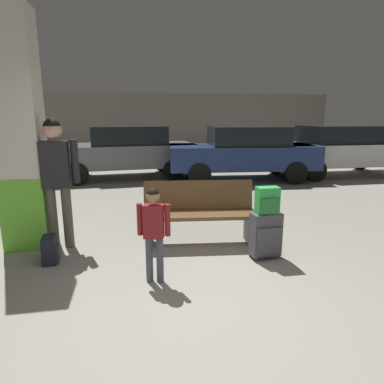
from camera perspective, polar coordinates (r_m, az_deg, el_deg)
The scene contains 12 objects.
ground_plane at distance 7.11m, azimuth -5.58°, elevation -2.34°, with size 18.00×18.00×0.10m, color gray.
garage_back_wall at distance 15.71m, azimuth -8.42°, elevation 11.30°, with size 18.00×0.12×2.80m, color gray.
structural_pillar at distance 5.11m, azimuth -27.29°, elevation 8.89°, with size 0.57×0.57×3.19m.
bench at distance 4.83m, azimuth 1.28°, elevation -3.61°, with size 1.65×0.69×0.89m.
suitcase at distance 4.44m, azimuth 12.44°, elevation -7.09°, with size 0.40×0.26×0.60m.
backpack_bright at distance 4.30m, azimuth 12.73°, elevation -1.45°, with size 0.28×0.19×0.34m.
child at distance 3.65m, azimuth -6.54°, elevation -5.66°, with size 0.35×0.25×1.07m.
adult at distance 4.85m, azimuth -22.17°, elevation 3.46°, with size 0.61×0.25×1.78m.
backpack_dark_floor at distance 4.62m, azimuth -22.97°, elevation -9.06°, with size 0.21×0.29×0.34m.
parked_car_far at distance 10.11m, azimuth -11.30°, elevation 6.96°, with size 4.24×2.09×1.51m.
parked_car_side at distance 11.29m, azimuth 23.91°, elevation 6.71°, with size 4.12×1.83×1.51m.
parked_car_near at distance 9.71m, azimuth 8.69°, elevation 6.82°, with size 4.23×2.06×1.51m.
Camera 1 is at (-0.53, -2.84, 1.82)m, focal length 31.34 mm.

